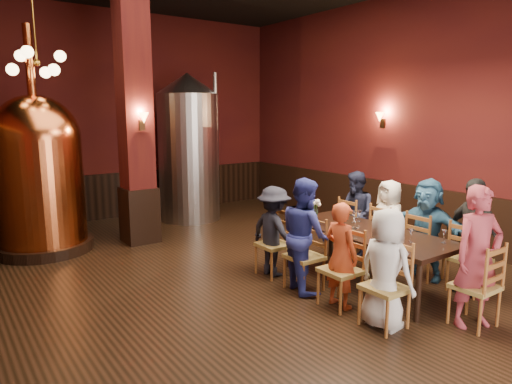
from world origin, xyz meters
TOP-DOWN VIEW (x-y plane):
  - room at (0.00, 0.00)m, footprint 10.00×10.02m
  - wainscot_right at (3.96, 0.00)m, footprint 0.08×9.90m
  - wainscot_back at (0.00, 4.96)m, footprint 7.90×0.08m
  - column at (-0.30, 2.80)m, footprint 0.58×0.58m
  - pendant_cluster at (-1.80, 2.90)m, footprint 0.90×0.90m
  - sconce_wall at (3.90, 0.80)m, footprint 0.20×0.20m
  - sconce_column at (-0.30, 2.50)m, footprint 0.20×0.20m
  - dining_table at (1.47, -1.00)m, footprint 1.01×2.40m
  - chair_0 at (0.62, -2.00)m, footprint 0.46×0.46m
  - person_0 at (0.62, -2.00)m, footprint 0.47×0.68m
  - chair_1 at (0.62, -1.33)m, footprint 0.46×0.46m
  - person_1 at (0.62, -1.33)m, footprint 0.34×0.49m
  - chair_2 at (0.63, -0.67)m, footprint 0.46×0.46m
  - person_2 at (0.63, -0.67)m, footprint 0.56×0.81m
  - chair_3 at (0.63, 0.00)m, footprint 0.46×0.46m
  - person_3 at (0.63, 0.00)m, footprint 0.55×0.88m
  - chair_4 at (2.32, -2.01)m, footprint 0.46×0.46m
  - person_4 at (2.32, -2.01)m, footprint 0.64×0.97m
  - chair_5 at (2.32, -1.34)m, footprint 0.46×0.46m
  - person_5 at (2.32, -1.34)m, footprint 0.59×1.38m
  - chair_6 at (2.33, -0.68)m, footprint 0.46×0.46m
  - person_6 at (2.33, -0.68)m, footprint 0.55×0.73m
  - chair_7 at (2.33, -0.01)m, footprint 0.46×0.46m
  - person_7 at (2.33, -0.01)m, footprint 0.54×0.75m
  - chair_8 at (1.47, -2.55)m, footprint 0.46×0.46m
  - person_8 at (1.47, -2.55)m, footprint 0.68×0.57m
  - copper_kettle at (-1.85, 3.20)m, footprint 1.63×1.63m
  - steel_vessel at (1.27, 3.86)m, footprint 1.49×1.49m
  - rose_vase at (1.32, -0.11)m, footprint 0.20×0.20m
  - wine_glass_0 at (1.78, -0.57)m, footprint 0.07×0.07m
  - wine_glass_1 at (1.39, -0.85)m, footprint 0.07×0.07m
  - wine_glass_2 at (1.77, -1.95)m, footprint 0.07×0.07m
  - wine_glass_3 at (1.66, -0.57)m, footprint 0.07×0.07m
  - wine_glass_4 at (1.53, -1.47)m, footprint 0.07×0.07m
  - wine_glass_5 at (1.73, -1.17)m, footprint 0.07×0.07m
  - wine_glass_6 at (1.48, -1.69)m, footprint 0.07×0.07m
  - wine_glass_7 at (1.67, -1.33)m, footprint 0.07×0.07m

SIDE VIEW (x-z plane):
  - chair_0 at x=0.62m, z-range 0.00..0.92m
  - chair_1 at x=0.62m, z-range 0.00..0.92m
  - chair_2 at x=0.63m, z-range 0.00..0.92m
  - chair_3 at x=0.63m, z-range 0.00..0.92m
  - chair_4 at x=2.32m, z-range 0.00..0.92m
  - chair_5 at x=2.32m, z-range 0.00..0.92m
  - chair_6 at x=2.33m, z-range 0.00..0.92m
  - chair_7 at x=2.33m, z-range 0.00..0.92m
  - chair_8 at x=1.47m, z-range 0.00..0.92m
  - wainscot_right at x=3.96m, z-range 0.00..1.00m
  - wainscot_back at x=0.00m, z-range 0.00..1.00m
  - person_1 at x=0.62m, z-range 0.00..1.30m
  - person_3 at x=0.63m, z-range 0.00..1.31m
  - person_6 at x=2.33m, z-range 0.00..1.34m
  - person_0 at x=0.62m, z-range 0.00..1.34m
  - dining_table at x=1.47m, z-range 0.31..1.06m
  - person_7 at x=2.33m, z-range 0.00..1.39m
  - person_5 at x=2.32m, z-range 0.00..1.44m
  - person_2 at x=0.63m, z-range 0.00..1.51m
  - person_4 at x=2.32m, z-range 0.00..1.53m
  - person_8 at x=1.47m, z-range 0.00..1.58m
  - wine_glass_0 at x=1.78m, z-range 0.75..0.92m
  - wine_glass_1 at x=1.39m, z-range 0.75..0.92m
  - wine_glass_2 at x=1.77m, z-range 0.75..0.92m
  - wine_glass_3 at x=1.66m, z-range 0.75..0.92m
  - wine_glass_4 at x=1.53m, z-range 0.75..0.92m
  - wine_glass_5 at x=1.73m, z-range 0.75..0.92m
  - wine_glass_6 at x=1.48m, z-range 0.75..0.92m
  - wine_glass_7 at x=1.67m, z-range 0.75..0.92m
  - rose_vase at x=1.32m, z-range 0.80..1.14m
  - copper_kettle at x=-1.85m, z-range -0.50..3.22m
  - steel_vessel at x=1.27m, z-range 0.00..3.15m
  - sconce_wall at x=3.90m, z-range 2.02..2.38m
  - sconce_column at x=-0.30m, z-range 2.02..2.38m
  - room at x=0.00m, z-range 0.00..4.50m
  - column at x=-0.30m, z-range 0.00..4.50m
  - pendant_cluster at x=-1.80m, z-range 2.25..3.95m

